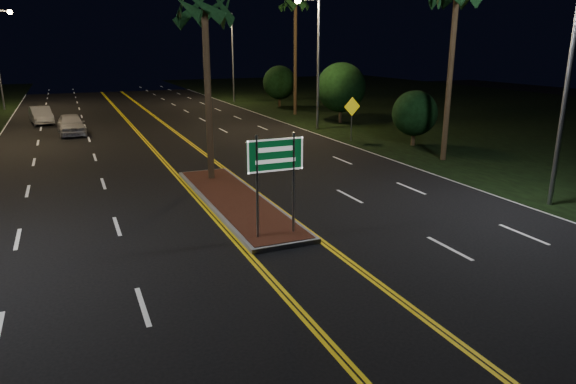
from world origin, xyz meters
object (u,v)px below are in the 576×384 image
palm_median (204,10)px  shrub_far (279,83)px  highway_sign (275,165)px  streetlight_right_near (564,52)px  shrub_mid (341,87)px  streetlight_left_far (0,47)px  warning_sign (352,112)px  streetlight_right_far (229,47)px  median_island (235,200)px  shrub_near (415,113)px  car_far (41,114)px  palm_right_far (295,4)px  streetlight_right_mid (314,48)px  car_near (71,122)px

palm_median → shrub_far: bearing=61.6°
highway_sign → streetlight_right_near: 11.13m
highway_sign → shrub_mid: bearing=56.6°
streetlight_left_far → shrub_far: bearing=-18.1°
warning_sign → streetlight_right_far: bearing=87.6°
median_island → streetlight_right_far: streetlight_right_far is taller
streetlight_right_near → shrub_far: streetlight_right_near is taller
shrub_near → car_far: (-20.99, 18.78, -1.19)m
streetlight_left_far → palm_median: 35.18m
highway_sign → car_far: size_ratio=0.70×
streetlight_left_far → streetlight_right_near: 47.06m
shrub_far → shrub_mid: bearing=-89.0°
highway_sign → shrub_far: shrub_far is taller
palm_right_far → palm_median: bearing=-123.3°
streetlight_right_near → streetlight_right_mid: (0.00, 20.00, 0.00)m
streetlight_right_far → car_far: size_ratio=1.98×
streetlight_left_far → car_near: bearing=-73.6°
palm_median → palm_right_far: size_ratio=0.81×
median_island → shrub_mid: bearing=50.5°
streetlight_left_far → car_near: 18.95m
streetlight_right_mid → car_near: size_ratio=1.82×
shrub_mid → car_far: (-21.49, 8.78, -1.97)m
palm_right_far → car_far: (-20.29, 2.78, -8.39)m
shrub_mid → car_near: (-19.45, 2.42, -1.90)m
highway_sign → palm_median: (0.00, 7.70, 4.87)m
streetlight_right_far → palm_right_far: size_ratio=0.87×
shrub_far → highway_sign: bearing=-112.6°
median_island → highway_sign: 4.80m
streetlight_right_far → shrub_mid: (3.39, -18.00, -2.93)m
palm_median → car_near: 18.02m
shrub_mid → highway_sign: bearing=-123.4°
palm_median → warning_sign: 13.63m
streetlight_left_far → streetlight_right_far: same height
streetlight_right_far → palm_median: bearing=-108.6°
streetlight_right_far → shrub_mid: bearing=-79.3°
car_near → streetlight_right_mid: bearing=-18.4°
streetlight_left_far → streetlight_right_mid: bearing=-46.0°
streetlight_right_far → shrub_near: (2.89, -28.00, -3.71)m
highway_sign → car_near: highway_sign is taller
shrub_mid → shrub_far: 12.01m
highway_sign → shrub_near: (13.50, 11.20, -0.46)m
palm_right_far → shrub_mid: bearing=-78.7°
highway_sign → shrub_mid: 25.41m
median_island → car_near: bearing=105.7°
palm_right_far → shrub_mid: palm_right_far is taller
highway_sign → streetlight_right_near: streetlight_right_near is taller
palm_median → shrub_mid: 19.97m
shrub_mid → car_far: size_ratio=1.01×
streetlight_right_near → car_near: (-16.07, 24.42, -4.83)m
streetlight_right_near → car_near: bearing=123.3°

